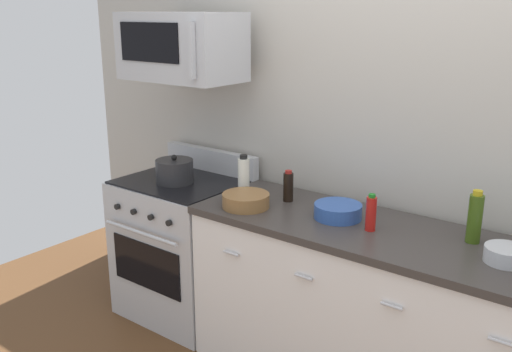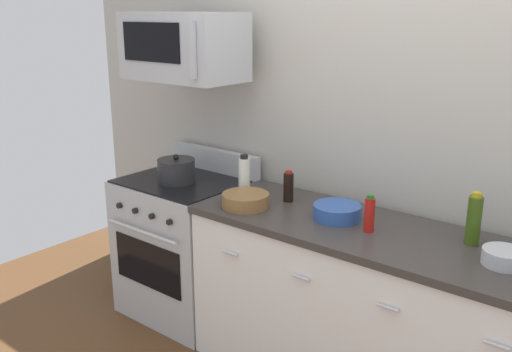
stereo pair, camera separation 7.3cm
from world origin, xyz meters
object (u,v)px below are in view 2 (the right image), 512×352
object	(u,v)px
bottle_soy_sauce_dark	(288,187)
range_oven	(185,245)
bowl_blue_mixing	(337,211)
microwave	(183,46)
stockpot	(176,171)
bowl_wooden_salad	(245,200)
bottle_olive_oil	(474,220)
bowl_steel_prep	(504,257)
bottle_hot_sauce_red	(369,214)
bottle_vinegar_white	(244,176)

from	to	relation	value
bottle_soy_sauce_dark	range_oven	bearing A→B (deg)	-173.45
bottle_soy_sauce_dark	bowl_blue_mixing	distance (m)	0.37
microwave	stockpot	distance (m)	0.76
bowl_blue_mixing	bowl_wooden_salad	world-z (taller)	same
range_oven	bottle_olive_oil	bearing A→B (deg)	3.99
bowl_steel_prep	bottle_soy_sauce_dark	bearing A→B (deg)	175.13
bottle_hot_sauce_red	bottle_soy_sauce_dark	bearing A→B (deg)	168.02
bottle_olive_oil	bottle_hot_sauce_red	world-z (taller)	bottle_olive_oil
bottle_soy_sauce_dark	bowl_wooden_salad	bearing A→B (deg)	-119.34
bottle_hot_sauce_red	bowl_blue_mixing	world-z (taller)	bottle_hot_sauce_red
bottle_hot_sauce_red	bowl_wooden_salad	world-z (taller)	bottle_hot_sauce_red
bowl_blue_mixing	bowl_steel_prep	xyz separation A→B (m)	(0.84, -0.03, -0.00)
bottle_hot_sauce_red	stockpot	world-z (taller)	bottle_hot_sauce_red
bottle_olive_oil	bottle_hot_sauce_red	distance (m)	0.47
range_oven	bowl_wooden_salad	size ratio (longest dim) A/B	4.11
bottle_olive_oil	bowl_blue_mixing	bearing A→B (deg)	-170.90
bottle_hot_sauce_red	bottle_vinegar_white	distance (m)	0.83
bottle_olive_oil	bowl_steel_prep	bearing A→B (deg)	-37.34
bowl_wooden_salad	bottle_hot_sauce_red	bearing A→B (deg)	8.53
bottle_soy_sauce_dark	bottle_olive_oil	bearing A→B (deg)	2.06
bowl_wooden_salad	stockpot	distance (m)	0.64
bottle_olive_oil	bowl_wooden_salad	world-z (taller)	bottle_olive_oil
microwave	bowl_blue_mixing	size ratio (longest dim) A/B	3.00
bowl_steel_prep	stockpot	distance (m)	1.96
bottle_soy_sauce_dark	bottle_olive_oil	xyz separation A→B (m)	(1.02, 0.04, 0.03)
bottle_hot_sauce_red	bottle_olive_oil	bearing A→B (deg)	19.48
range_oven	bowl_wooden_salad	xyz separation A→B (m)	(0.64, -0.14, 0.49)
bowl_wooden_salad	bowl_steel_prep	bearing A→B (deg)	5.34
microwave	bowl_steel_prep	xyz separation A→B (m)	(1.96, -0.06, -0.79)
bottle_olive_oil	bowl_wooden_salad	distance (m)	1.18
range_oven	bottle_vinegar_white	bearing A→B (deg)	1.16
bottle_olive_oil	bowl_wooden_salad	bearing A→B (deg)	-167.08
microwave	bottle_olive_oil	world-z (taller)	microwave
bowl_wooden_salad	bottle_soy_sauce_dark	bearing A→B (deg)	60.66
bottle_hot_sauce_red	bowl_steel_prep	size ratio (longest dim) A/B	1.03
microwave	bowl_blue_mixing	world-z (taller)	microwave
bowl_steel_prep	range_oven	bearing A→B (deg)	179.58
microwave	bottle_soy_sauce_dark	bearing A→B (deg)	3.21
range_oven	bottle_soy_sauce_dark	xyz separation A→B (m)	(0.76, 0.09, 0.54)
bowl_steel_prep	stockpot	world-z (taller)	stockpot
bottle_hot_sauce_red	stockpot	bearing A→B (deg)	-179.16
bottle_soy_sauce_dark	bottle_vinegar_white	distance (m)	0.27
bottle_vinegar_white	bowl_blue_mixing	world-z (taller)	bottle_vinegar_white
bowl_wooden_salad	stockpot	world-z (taller)	stockpot
bowl_steel_prep	bowl_wooden_salad	xyz separation A→B (m)	(-1.33, -0.12, 0.00)
bottle_vinegar_white	stockpot	world-z (taller)	bottle_vinegar_white
bottle_soy_sauce_dark	bottle_olive_oil	distance (m)	1.02
range_oven	stockpot	size ratio (longest dim) A/B	4.56
bowl_blue_mixing	bowl_steel_prep	size ratio (longest dim) A/B	1.36
range_oven	bottle_hot_sauce_red	xyz separation A→B (m)	(1.33, -0.03, 0.54)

